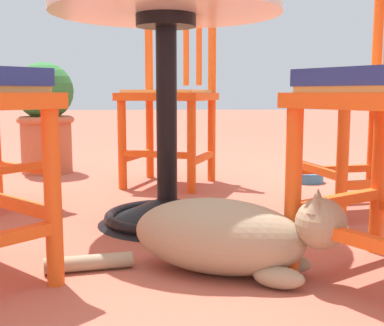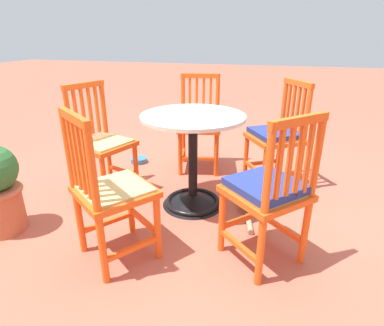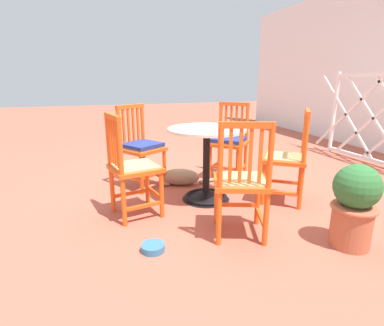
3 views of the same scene
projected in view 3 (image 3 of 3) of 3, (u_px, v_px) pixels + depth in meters
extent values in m
plane|color=#AD5642|center=(202.00, 194.00, 3.19)|extent=(24.00, 24.00, 0.00)
cylinder|color=white|center=(334.00, 113.00, 4.92)|extent=(0.06, 0.06, 1.30)
cube|color=white|center=(346.00, 114.00, 4.69)|extent=(1.17, 0.02, 1.17)
cube|color=white|center=(374.00, 118.00, 4.23)|extent=(1.17, 0.02, 1.17)
cube|color=white|center=(346.00, 114.00, 4.69)|extent=(1.17, 0.02, 1.17)
cube|color=white|center=(374.00, 118.00, 4.23)|extent=(1.17, 0.02, 1.17)
cone|color=black|center=(206.00, 194.00, 3.06)|extent=(0.48, 0.48, 0.10)
torus|color=black|center=(206.00, 197.00, 3.07)|extent=(0.44, 0.44, 0.04)
cylinder|color=black|center=(206.00, 164.00, 2.98)|extent=(0.07, 0.07, 0.66)
cylinder|color=black|center=(207.00, 133.00, 2.89)|extent=(0.20, 0.20, 0.04)
cylinder|color=beige|center=(207.00, 129.00, 2.88)|extent=(0.76, 0.76, 0.02)
cylinder|color=#EA5619|center=(237.00, 165.00, 3.46)|extent=(0.04, 0.04, 0.45)
cylinder|color=#EA5619|center=(210.00, 162.00, 3.60)|extent=(0.04, 0.04, 0.45)
cylinder|color=#EA5619|center=(246.00, 140.00, 3.70)|extent=(0.04, 0.04, 0.91)
cylinder|color=#EA5619|center=(220.00, 138.00, 3.84)|extent=(0.04, 0.04, 0.91)
cube|color=#EA5619|center=(241.00, 168.00, 3.63)|extent=(0.27, 0.25, 0.03)
cube|color=#EA5619|center=(215.00, 165.00, 3.77)|extent=(0.27, 0.25, 0.03)
cube|color=#EA5619|center=(223.00, 168.00, 3.55)|extent=(0.25, 0.27, 0.03)
cube|color=#EA5619|center=(229.00, 144.00, 3.62)|extent=(0.57, 0.57, 0.04)
cube|color=tan|center=(229.00, 142.00, 3.62)|extent=(0.49, 0.49, 0.02)
cube|color=#EA5619|center=(242.00, 122.00, 3.66)|extent=(0.03, 0.03, 0.39)
cube|color=#EA5619|center=(236.00, 121.00, 3.69)|extent=(0.03, 0.03, 0.39)
cube|color=#EA5619|center=(231.00, 121.00, 3.72)|extent=(0.03, 0.03, 0.39)
cube|color=#EA5619|center=(226.00, 121.00, 3.75)|extent=(0.03, 0.03, 0.39)
cube|color=#EA5619|center=(234.00, 104.00, 3.65)|extent=(0.28, 0.30, 0.04)
cube|color=navy|center=(229.00, 139.00, 3.61)|extent=(0.51, 0.51, 0.04)
cylinder|color=#EA5619|center=(164.00, 167.00, 3.40)|extent=(0.04, 0.04, 0.45)
cylinder|color=#EA5619|center=(142.00, 174.00, 3.15)|extent=(0.04, 0.04, 0.45)
cylinder|color=#EA5619|center=(143.00, 143.00, 3.55)|extent=(0.04, 0.04, 0.91)
cylinder|color=#EA5619|center=(120.00, 148.00, 3.30)|extent=(0.04, 0.04, 0.91)
cube|color=#EA5619|center=(154.00, 171.00, 3.53)|extent=(0.30, 0.21, 0.03)
cube|color=#EA5619|center=(132.00, 178.00, 3.28)|extent=(0.30, 0.21, 0.03)
cube|color=#EA5619|center=(154.00, 175.00, 3.29)|extent=(0.21, 0.30, 0.03)
cube|color=#EA5619|center=(142.00, 149.00, 3.32)|extent=(0.55, 0.55, 0.04)
cube|color=tan|center=(142.00, 147.00, 3.32)|extent=(0.48, 0.48, 0.02)
cube|color=#EA5619|center=(138.00, 125.00, 3.44)|extent=(0.03, 0.03, 0.39)
cube|color=#EA5619|center=(133.00, 125.00, 3.39)|extent=(0.03, 0.03, 0.39)
cube|color=#EA5619|center=(129.00, 126.00, 3.34)|extent=(0.03, 0.03, 0.39)
cube|color=#EA5619|center=(124.00, 127.00, 3.29)|extent=(0.03, 0.03, 0.39)
cube|color=#EA5619|center=(130.00, 107.00, 3.30)|extent=(0.23, 0.34, 0.04)
cube|color=navy|center=(142.00, 145.00, 3.31)|extent=(0.50, 0.50, 0.04)
cylinder|color=#EA5619|center=(147.00, 182.00, 2.90)|extent=(0.04, 0.04, 0.45)
cylinder|color=#EA5619|center=(162.00, 193.00, 2.62)|extent=(0.04, 0.04, 0.45)
cylinder|color=#EA5619|center=(110.00, 164.00, 2.68)|extent=(0.04, 0.04, 0.91)
cylinder|color=#EA5619|center=(122.00, 174.00, 2.39)|extent=(0.04, 0.04, 0.91)
cube|color=#EA5619|center=(131.00, 193.00, 2.84)|extent=(0.10, 0.34, 0.03)
cube|color=#EA5619|center=(144.00, 206.00, 2.56)|extent=(0.10, 0.34, 0.03)
cube|color=#EA5619|center=(154.00, 193.00, 2.77)|extent=(0.34, 0.10, 0.03)
cube|color=#EA5619|center=(135.00, 168.00, 2.62)|extent=(0.47, 0.47, 0.04)
cube|color=tan|center=(135.00, 166.00, 2.62)|extent=(0.41, 0.41, 0.02)
cube|color=#EA5619|center=(111.00, 140.00, 2.56)|extent=(0.03, 0.02, 0.39)
cube|color=#EA5619|center=(113.00, 142.00, 2.50)|extent=(0.03, 0.02, 0.39)
cube|color=#EA5619|center=(115.00, 143.00, 2.45)|extent=(0.03, 0.02, 0.39)
cube|color=#EA5619|center=(117.00, 145.00, 2.39)|extent=(0.03, 0.02, 0.39)
cube|color=#EA5619|center=(112.00, 117.00, 2.42)|extent=(0.38, 0.11, 0.04)
cylinder|color=#EA5619|center=(217.00, 198.00, 2.50)|extent=(0.04, 0.04, 0.45)
cylinder|color=#EA5619|center=(258.00, 199.00, 2.49)|extent=(0.04, 0.04, 0.45)
cylinder|color=#EA5619|center=(220.00, 187.00, 2.11)|extent=(0.04, 0.04, 0.91)
cylinder|color=#EA5619|center=(268.00, 187.00, 2.10)|extent=(0.04, 0.04, 0.91)
cube|color=#EA5619|center=(217.00, 217.00, 2.36)|extent=(0.33, 0.14, 0.03)
cube|color=#EA5619|center=(261.00, 217.00, 2.35)|extent=(0.33, 0.14, 0.03)
cube|color=#EA5619|center=(237.00, 205.00, 2.51)|extent=(0.14, 0.33, 0.03)
cube|color=#EA5619|center=(241.00, 182.00, 2.27)|extent=(0.51, 0.51, 0.04)
cube|color=tan|center=(241.00, 179.00, 2.27)|extent=(0.45, 0.45, 0.02)
cube|color=#EA5619|center=(230.00, 156.00, 2.05)|extent=(0.03, 0.03, 0.39)
cube|color=#EA5619|center=(240.00, 156.00, 2.04)|extent=(0.03, 0.03, 0.39)
cube|color=#EA5619|center=(250.00, 156.00, 2.04)|extent=(0.03, 0.03, 0.39)
cube|color=#EA5619|center=(260.00, 156.00, 2.04)|extent=(0.03, 0.03, 0.39)
cube|color=#EA5619|center=(247.00, 125.00, 1.99)|extent=(0.16, 0.37, 0.04)
cylinder|color=#EA5619|center=(263.00, 183.00, 2.88)|extent=(0.04, 0.04, 0.45)
cylinder|color=#EA5619|center=(267.00, 173.00, 3.19)|extent=(0.04, 0.04, 0.45)
cylinder|color=#EA5619|center=(303.00, 163.00, 2.71)|extent=(0.04, 0.04, 0.91)
cylinder|color=#EA5619|center=(303.00, 154.00, 3.02)|extent=(0.04, 0.04, 0.91)
cube|color=#EA5619|center=(281.00, 193.00, 2.85)|extent=(0.23, 0.29, 0.03)
cube|color=#EA5619|center=(283.00, 182.00, 3.16)|extent=(0.23, 0.29, 0.03)
cube|color=#EA5619|center=(265.00, 182.00, 3.05)|extent=(0.29, 0.23, 0.03)
cube|color=#EA5619|center=(284.00, 159.00, 2.93)|extent=(0.56, 0.56, 0.04)
cube|color=tan|center=(284.00, 157.00, 2.92)|extent=(0.49, 0.49, 0.02)
cube|color=#EA5619|center=(306.00, 137.00, 2.71)|extent=(0.03, 0.03, 0.39)
cube|color=#EA5619|center=(305.00, 136.00, 2.78)|extent=(0.03, 0.03, 0.39)
cube|color=#EA5619|center=(305.00, 134.00, 2.84)|extent=(0.03, 0.03, 0.39)
cube|color=#EA5619|center=(305.00, 133.00, 2.90)|extent=(0.03, 0.03, 0.39)
cube|color=#EA5619|center=(308.00, 112.00, 2.75)|extent=(0.32, 0.25, 0.04)
ellipsoid|color=#9E896B|center=(181.00, 177.00, 3.46)|extent=(0.35, 0.48, 0.19)
ellipsoid|color=silver|center=(172.00, 177.00, 3.47)|extent=(0.21, 0.22, 0.14)
sphere|color=#9E896B|center=(159.00, 172.00, 3.47)|extent=(0.12, 0.12, 0.12)
ellipsoid|color=silver|center=(155.00, 173.00, 3.47)|extent=(0.06, 0.06, 0.04)
cone|color=#9E896B|center=(159.00, 168.00, 3.42)|extent=(0.04, 0.04, 0.04)
cone|color=#9E896B|center=(160.00, 167.00, 3.48)|extent=(0.04, 0.04, 0.04)
ellipsoid|color=#9E896B|center=(166.00, 184.00, 3.44)|extent=(0.10, 0.13, 0.05)
ellipsoid|color=#9E896B|center=(167.00, 180.00, 3.55)|extent=(0.10, 0.13, 0.05)
cylinder|color=#9E896B|center=(208.00, 181.00, 3.56)|extent=(0.09, 0.22, 0.04)
cylinder|color=#B25B3D|center=(351.00, 225.00, 2.18)|extent=(0.28, 0.28, 0.32)
torus|color=#B25B3D|center=(354.00, 208.00, 2.14)|extent=(0.32, 0.32, 0.04)
sphere|color=#2D6B33|center=(357.00, 187.00, 2.10)|extent=(0.32, 0.32, 0.32)
cylinder|color=teal|center=(153.00, 248.00, 2.14)|extent=(0.17, 0.17, 0.05)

